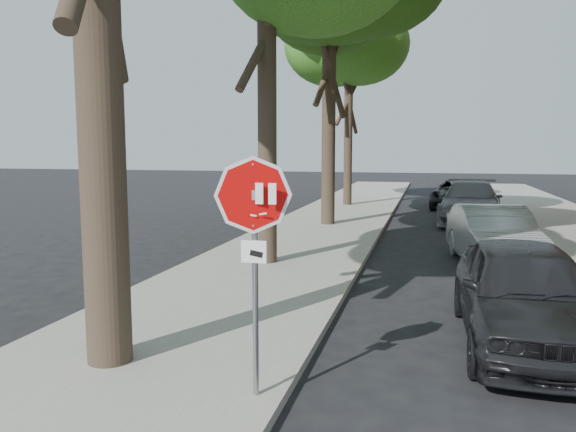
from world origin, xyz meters
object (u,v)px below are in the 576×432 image
(car_a, at_px, (525,293))
(car_b, at_px, (494,237))
(stop_sign, at_px, (254,230))
(tree_far, at_px, (349,53))
(car_d, at_px, (457,194))
(car_c, at_px, (470,202))

(car_a, bearing_deg, car_b, 87.35)
(stop_sign, height_order, tree_far, tree_far)
(tree_far, height_order, car_a, tree_far)
(stop_sign, height_order, car_b, stop_sign)
(stop_sign, xyz_separation_m, car_a, (3.14, 2.82, -1.20))
(stop_sign, distance_m, car_a, 4.39)
(tree_far, distance_m, car_b, 15.29)
(car_d, bearing_deg, car_c, -81.00)
(car_a, distance_m, car_d, 18.97)
(stop_sign, xyz_separation_m, car_d, (3.08, 21.78, -1.28))
(tree_far, bearing_deg, car_d, 7.24)
(car_b, bearing_deg, tree_far, 104.72)
(tree_far, bearing_deg, stop_sign, -84.54)
(car_b, bearing_deg, stop_sign, -119.44)
(car_b, height_order, car_d, car_b)
(car_a, xyz_separation_m, car_c, (0.16, 13.57, 0.03))
(tree_far, xyz_separation_m, car_c, (5.32, -4.75, -6.43))
(car_d, bearing_deg, car_a, -83.17)
(stop_sign, bearing_deg, car_b, 68.45)
(car_b, relative_size, car_d, 0.91)
(car_a, relative_size, car_c, 0.82)
(car_d, bearing_deg, car_b, -82.42)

